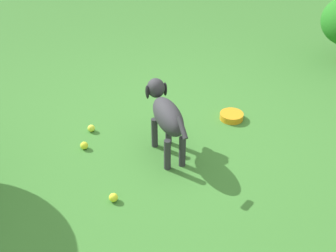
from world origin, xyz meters
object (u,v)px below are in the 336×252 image
at_px(dog, 166,114).
at_px(tennis_ball_0, 84,146).
at_px(tennis_ball_1, 91,128).
at_px(water_bowl, 232,116).
at_px(tennis_ball_2, 113,197).

xyz_separation_m(dog, tennis_ball_0, (0.40, 0.57, -0.34)).
xyz_separation_m(tennis_ball_1, water_bowl, (-0.50, -1.20, -0.00)).
relative_size(dog, tennis_ball_0, 12.45).
height_order(tennis_ball_2, water_bowl, tennis_ball_2).
relative_size(tennis_ball_1, tennis_ball_2, 1.00).
height_order(dog, tennis_ball_1, dog).
bearing_deg(tennis_ball_1, water_bowl, -112.49).
bearing_deg(tennis_ball_0, tennis_ball_2, 174.19).
distance_m(tennis_ball_0, tennis_ball_2, 0.72).
bearing_deg(water_bowl, tennis_ball_0, 78.18).
bearing_deg(tennis_ball_1, tennis_ball_0, 143.44).
height_order(dog, tennis_ball_2, dog).
relative_size(tennis_ball_2, water_bowl, 0.30).
distance_m(tennis_ball_0, tennis_ball_1, 0.27).
height_order(dog, tennis_ball_0, dog).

